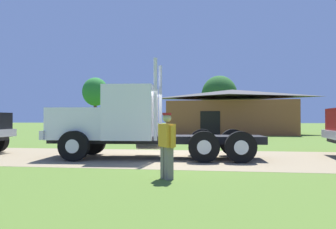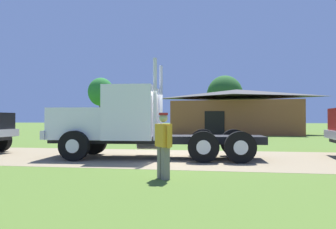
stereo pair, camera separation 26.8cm
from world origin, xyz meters
TOP-DOWN VIEW (x-y plane):
  - ground_plane at (0.00, 0.00)m, footprint 200.00×200.00m
  - dirt_track at (0.00, 0.00)m, footprint 120.00×6.15m
  - truck_foreground_white at (-2.18, -0.32)m, footprint 8.28×2.98m
  - visitor_standing_near at (-0.03, -4.51)m, footprint 0.48×0.54m
  - shed_building at (2.93, 21.20)m, footprint 13.27×8.93m
  - tree_left at (-15.55, 32.16)m, footprint 3.64×3.64m
  - tree_mid at (1.86, 35.34)m, footprint 5.14×5.14m

SIDE VIEW (x-z plane):
  - ground_plane at x=0.00m, z-range 0.00..0.00m
  - dirt_track at x=0.00m, z-range 0.00..0.01m
  - visitor_standing_near at x=-0.03m, z-range 0.08..1.75m
  - truck_foreground_white at x=-2.18m, z-range -0.54..3.16m
  - shed_building at x=2.93m, z-range -0.08..4.36m
  - tree_mid at x=1.86m, z-range 1.00..8.67m
  - tree_left at x=-15.55m, z-range 1.61..8.92m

